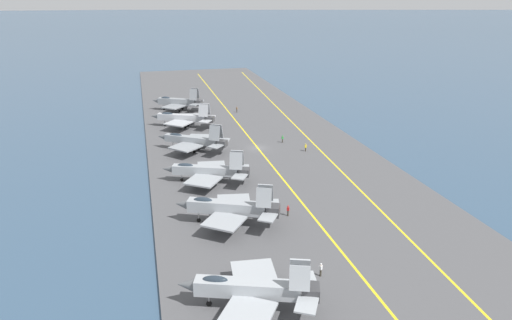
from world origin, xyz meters
TOP-DOWN VIEW (x-y plane):
  - ground_plane at (0.00, 0.00)m, footprint 2000.00×2000.00m
  - carrier_deck at (0.00, 0.00)m, footprint 228.96×47.82m
  - deck_stripe_foul_line at (0.00, -13.15)m, footprint 205.72×12.53m
  - deck_stripe_centerline at (0.00, 0.00)m, footprint 206.06×0.36m
  - parked_jet_nearest at (-53.03, 14.43)m, footprint 13.26×15.48m
  - parked_jet_second at (-33.51, 13.00)m, footprint 12.42×15.71m
  - parked_jet_third at (-16.86, 13.64)m, footprint 12.91×16.06m
  - parked_jet_fourth at (1.29, 14.03)m, footprint 13.25×15.69m
  - parked_jet_fifth at (20.88, 14.20)m, footprint 12.86×16.83m
  - parked_jet_sixth at (38.97, 13.98)m, footprint 13.37×15.22m
  - crew_white_vest at (-49.24, 4.80)m, footprint 0.43×0.46m
  - crew_yellow_vest at (-4.77, -9.51)m, footprint 0.31×0.41m
  - crew_red_vest at (-33.09, 3.69)m, footprint 0.40×0.46m
  - crew_green_vest at (2.34, -6.49)m, footprint 0.35×0.43m
  - crew_brown_vest at (32.72, -2.21)m, footprint 0.46×0.40m

SIDE VIEW (x-z plane):
  - ground_plane at x=0.00m, z-range 0.00..0.00m
  - carrier_deck at x=0.00m, z-range 0.00..0.40m
  - deck_stripe_foul_line at x=0.00m, z-range 0.40..0.41m
  - deck_stripe_centerline at x=0.00m, z-range 0.40..0.41m
  - crew_yellow_vest at x=-4.77m, z-range 0.48..2.21m
  - crew_green_vest at x=2.34m, z-range 0.49..2.23m
  - crew_brown_vest at x=32.72m, z-range 0.49..2.23m
  - crew_red_vest at x=-33.09m, z-range 0.49..2.26m
  - crew_white_vest at x=-49.24m, z-range 0.49..2.29m
  - parked_jet_third at x=-16.86m, z-range -0.39..5.80m
  - parked_jet_fourth at x=1.29m, z-range -0.30..6.10m
  - parked_jet_fifth at x=20.88m, z-range -0.29..6.11m
  - parked_jet_nearest at x=-53.03m, z-range -0.10..6.01m
  - parked_jet_sixth at x=38.97m, z-range -0.34..6.44m
  - parked_jet_second at x=-33.51m, z-range -0.09..6.42m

